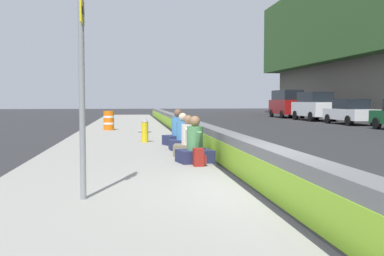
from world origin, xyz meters
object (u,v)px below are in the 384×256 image
object	(u,v)px
seated_person_rear	(183,138)
seated_person_far	(178,134)
seated_person_middle	(188,143)
parked_car_far	(314,106)
route_sign_post	(82,61)
parked_car_farther	(287,103)
fire_hydrant	(145,130)
seated_person_foreground	(195,148)
construction_barrel	(109,120)
parked_car_midline	(350,112)
backpack	(199,157)

from	to	relation	value
seated_person_rear	seated_person_far	size ratio (longest dim) A/B	0.93
seated_person_middle	seated_person_rear	distance (m)	1.42
parked_car_far	route_sign_post	bearing A→B (deg)	151.17
seated_person_rear	parked_car_farther	distance (m)	30.19
fire_hydrant	seated_person_foreground	world-z (taller)	seated_person_foreground
fire_hydrant	seated_person_far	bearing A→B (deg)	-136.62
seated_person_middle	seated_person_far	bearing A→B (deg)	-0.27
seated_person_foreground	seated_person_far	bearing A→B (deg)	-0.42
seated_person_foreground	parked_car_far	size ratio (longest dim) A/B	0.23
seated_person_foreground	construction_barrel	world-z (taller)	seated_person_foreground
seated_person_far	parked_car_farther	size ratio (longest dim) A/B	0.23
parked_car_far	seated_person_rear	bearing A→B (deg)	148.35
parked_car_farther	parked_car_midline	bearing A→B (deg)	-179.35
route_sign_post	seated_person_foreground	bearing A→B (deg)	-30.51
parked_car_midline	seated_person_middle	bearing A→B (deg)	141.80
seated_person_foreground	backpack	bearing A→B (deg)	-179.59
backpack	parked_car_farther	xyz separation A→B (m)	(30.72, -12.90, 1.02)
seated_person_foreground	parked_car_far	world-z (taller)	parked_car_far
route_sign_post	seated_person_far	size ratio (longest dim) A/B	3.00
seated_person_foreground	parked_car_midline	size ratio (longest dim) A/B	0.25
seated_person_rear	parked_car_far	xyz separation A→B (m)	(20.96, -12.92, 0.70)
parked_car_midline	parked_car_far	distance (m)	5.84
seated_person_middle	parked_car_midline	xyz separation A→B (m)	(16.55, -13.03, 0.38)
seated_person_foreground	seated_person_rear	size ratio (longest dim) A/B	1.01
route_sign_post	parked_car_farther	xyz separation A→B (m)	(33.91, -15.14, -0.86)
route_sign_post	seated_person_rear	bearing A→B (deg)	-18.85
fire_hydrant	seated_person_far	distance (m)	1.55
route_sign_post	backpack	world-z (taller)	route_sign_post
route_sign_post	parked_car_farther	distance (m)	37.15
backpack	route_sign_post	bearing A→B (deg)	144.98
parked_car_far	parked_car_farther	distance (m)	6.33
construction_barrel	backpack	bearing A→B (deg)	-168.49
seated_person_foreground	backpack	distance (m)	0.62
seated_person_middle	seated_person_far	world-z (taller)	seated_person_far
seated_person_far	parked_car_midline	world-z (taller)	parked_car_midline
fire_hydrant	seated_person_far	xyz separation A→B (m)	(-1.12, -1.06, -0.07)
route_sign_post	parked_car_midline	size ratio (longest dim) A/B	0.79
seated_person_foreground	seated_person_far	distance (m)	4.28
route_sign_post	parked_car_far	xyz separation A→B (m)	(27.58, -15.18, -1.03)
parked_car_midline	parked_car_farther	size ratio (longest dim) A/B	0.88
backpack	parked_car_farther	world-z (taller)	parked_car_farther
fire_hydrant	seated_person_foreground	size ratio (longest dim) A/B	0.79
seated_person_middle	parked_car_far	bearing A→B (deg)	-30.01
route_sign_post	parked_car_midline	world-z (taller)	route_sign_post
fire_hydrant	route_sign_post	bearing A→B (deg)	172.54
seated_person_rear	parked_car_midline	bearing A→B (deg)	-40.70
parked_car_far	seated_person_far	bearing A→B (deg)	146.50
seated_person_far	construction_barrel	distance (m)	8.42
backpack	construction_barrel	distance (m)	13.14
seated_person_foreground	seated_person_middle	bearing A→B (deg)	-0.72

